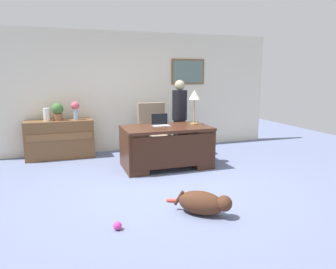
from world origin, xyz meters
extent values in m
plane|color=slate|center=(0.00, 0.00, 0.00)|extent=(12.00, 12.00, 0.00)
cube|color=beige|center=(0.00, 2.60, 1.35)|extent=(7.00, 0.12, 2.70)
cube|color=brown|center=(1.41, 2.52, 1.82)|extent=(0.84, 0.03, 0.60)
cube|color=slate|center=(1.41, 2.50, 1.82)|extent=(0.76, 0.01, 0.52)
cube|color=#422316|center=(0.31, 0.90, 0.76)|extent=(1.63, 0.96, 0.05)
cube|color=#422316|center=(-0.33, 0.90, 0.37)|extent=(0.36, 0.90, 0.73)
cube|color=#422316|center=(0.95, 0.90, 0.37)|extent=(0.36, 0.90, 0.73)
cube|color=#381E13|center=(0.31, 0.45, 0.40)|extent=(1.53, 0.04, 0.59)
cube|color=brown|center=(-1.61, 2.25, 0.40)|extent=(1.38, 0.48, 0.81)
cube|color=brown|center=(-1.61, 2.00, 0.50)|extent=(1.28, 0.02, 0.14)
cube|color=gray|center=(0.35, 1.84, 0.37)|extent=(0.60, 0.58, 0.18)
cylinder|color=black|center=(0.35, 1.84, 0.14)|extent=(0.10, 0.10, 0.28)
cylinder|color=black|center=(0.35, 1.84, 0.03)|extent=(0.52, 0.52, 0.05)
cube|color=gray|center=(0.35, 2.08, 0.80)|extent=(0.60, 0.12, 0.67)
cube|color=gray|center=(0.09, 1.84, 0.57)|extent=(0.08, 0.50, 0.22)
cube|color=gray|center=(0.61, 1.84, 0.57)|extent=(0.08, 0.50, 0.22)
cylinder|color=#262323|center=(0.87, 1.66, 0.39)|extent=(0.26, 0.26, 0.78)
cylinder|color=black|center=(0.87, 1.66, 1.10)|extent=(0.32, 0.32, 0.63)
sphere|color=#9C9677|center=(0.87, 1.66, 1.53)|extent=(0.22, 0.22, 0.22)
ellipsoid|color=#472819|center=(0.06, -1.24, 0.15)|extent=(0.64, 0.62, 0.30)
sphere|color=#472819|center=(0.28, -1.43, 0.19)|extent=(0.20, 0.20, 0.20)
cylinder|color=#472819|center=(-0.16, -1.04, 0.17)|extent=(0.14, 0.13, 0.21)
cube|color=#B2B5BA|center=(0.24, 0.99, 0.79)|extent=(0.32, 0.22, 0.01)
cube|color=black|center=(0.24, 1.10, 0.90)|extent=(0.32, 0.01, 0.21)
cylinder|color=#9E8447|center=(0.92, 0.99, 0.80)|extent=(0.16, 0.16, 0.02)
cylinder|color=#9E8447|center=(0.92, 0.99, 1.04)|extent=(0.02, 0.02, 0.46)
cone|color=silver|center=(0.92, 0.99, 1.36)|extent=(0.22, 0.22, 0.18)
cylinder|color=#99B7D5|center=(-1.26, 2.25, 0.92)|extent=(0.09, 0.09, 0.23)
sphere|color=#C65163|center=(-1.26, 2.25, 1.10)|extent=(0.17, 0.17, 0.17)
cylinder|color=silver|center=(-1.84, 2.25, 0.94)|extent=(0.13, 0.13, 0.26)
cylinder|color=brown|center=(-1.62, 2.25, 0.88)|extent=(0.18, 0.18, 0.14)
sphere|color=#3D6933|center=(-1.62, 2.25, 1.05)|extent=(0.24, 0.24, 0.24)
sphere|color=#D8338C|center=(-1.01, -1.31, 0.05)|extent=(0.10, 0.10, 0.10)
ellipsoid|color=#E53F33|center=(-0.16, -0.76, 0.03)|extent=(0.18, 0.12, 0.05)
camera|label=1|loc=(-1.54, -4.66, 1.75)|focal=33.75mm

